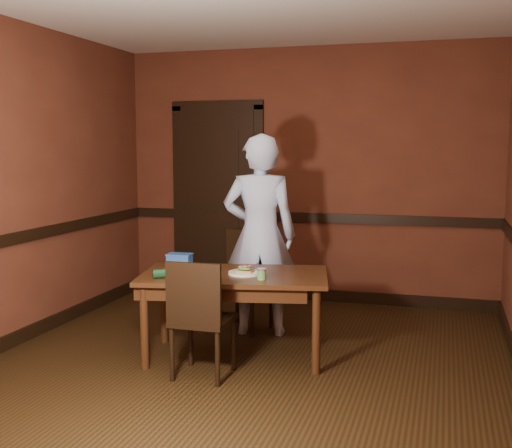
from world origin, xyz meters
The scene contains 18 objects.
floor centered at (0.00, 0.00, 0.00)m, with size 4.00×4.50×0.01m, color black.
wall_back centered at (0.00, 2.25, 1.35)m, with size 4.00×0.02×2.70m, color #552819.
wall_front centered at (0.00, -2.25, 1.35)m, with size 4.00×0.02×2.70m, color #552819.
wall_left centered at (-2.00, 0.00, 1.35)m, with size 0.02×4.50×2.70m, color #552819.
dado_back centered at (0.00, 2.23, 0.90)m, with size 4.00×0.03×0.10m, color black.
dado_left centered at (-1.99, 0.00, 0.90)m, with size 0.03×4.50×0.10m, color black.
baseboard_back centered at (0.00, 2.23, 0.06)m, with size 4.00×0.03×0.12m, color black.
baseboard_left centered at (-1.99, 0.00, 0.06)m, with size 0.03×4.50×0.12m, color black.
door centered at (-1.00, 2.22, 1.09)m, with size 1.05×0.07×2.20m.
dining_table centered at (-0.13, 0.20, 0.34)m, with size 1.44×0.81×0.67m, color #331B0C.
chair_far centered at (-0.28, 0.93, 0.45)m, with size 0.42×0.42×0.89m, color black, non-canonical shape.
chair_near centered at (-0.22, -0.26, 0.43)m, with size 0.40×0.40×0.87m, color black, non-canonical shape.
person centered at (-0.12, 0.89, 0.88)m, with size 0.64×0.42×1.77m, color #B0C8EF.
sandwich_plate centered at (-0.04, 0.20, 0.69)m, with size 0.27×0.27×0.07m.
sauce_jar centered at (0.14, 0.03, 0.72)m, with size 0.07×0.07×0.08m.
cheese_saucer centered at (-0.48, 0.25, 0.69)m, with size 0.14×0.14×0.05m.
food_tub centered at (-0.70, 0.45, 0.72)m, with size 0.22×0.16×0.09m.
wrapped_veg centered at (-0.56, -0.09, 0.71)m, with size 0.07×0.07×0.24m, color #10381A.
Camera 1 is at (1.43, -4.47, 1.67)m, focal length 45.00 mm.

